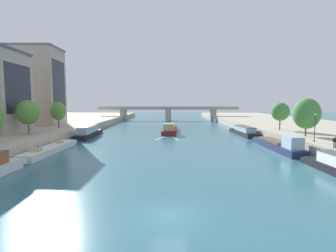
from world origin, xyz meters
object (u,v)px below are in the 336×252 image
(moored_boat_left_midway, at_px, (88,132))
(moored_boat_right_lone, at_px, (278,145))
(tree_left_third, at_px, (27,112))
(tree_left_nearest, at_px, (58,111))
(bridge_far, at_px, (168,111))
(tree_right_far, at_px, (280,112))
(tree_right_second, at_px, (306,114))
(moored_boat_right_gap_after, at_px, (243,131))
(lamppost_right_bank, at_px, (314,126))
(person_on_quay, at_px, (334,141))
(moored_boat_left_lone, at_px, (51,149))
(barge_midriver, at_px, (170,129))

(moored_boat_left_midway, xyz_separation_m, moored_boat_right_lone, (39.08, -16.89, -0.21))
(tree_left_third, bearing_deg, tree_left_nearest, 91.36)
(tree_left_third, height_order, bridge_far, tree_left_third)
(tree_left_nearest, distance_m, tree_right_far, 53.36)
(tree_right_second, distance_m, tree_right_far, 10.48)
(moored_boat_left_midway, bearing_deg, moored_boat_right_gap_after, 4.49)
(lamppost_right_bank, bearing_deg, person_on_quay, -97.41)
(tree_left_third, bearing_deg, moored_boat_right_lone, -5.49)
(tree_left_nearest, bearing_deg, moored_boat_left_lone, -69.19)
(barge_midriver, xyz_separation_m, lamppost_right_bank, (22.77, -30.47, 3.71))
(moored_boat_right_lone, bearing_deg, person_on_quay, -73.04)
(barge_midriver, relative_size, moored_boat_right_gap_after, 1.24)
(bridge_far, bearing_deg, tree_left_third, -111.16)
(tree_left_third, bearing_deg, tree_right_second, -2.14)
(tree_right_second, bearing_deg, person_on_quay, -103.97)
(tree_right_second, relative_size, lamppost_right_bank, 1.57)
(moored_boat_left_midway, relative_size, lamppost_right_bank, 3.66)
(tree_left_nearest, height_order, lamppost_right_bank, tree_left_nearest)
(bridge_far, bearing_deg, lamppost_right_bank, -73.58)
(person_on_quay, bearing_deg, tree_right_far, 82.28)
(lamppost_right_bank, bearing_deg, tree_right_second, 70.48)
(moored_boat_left_midway, relative_size, tree_right_second, 2.32)
(tree_right_far, bearing_deg, moored_boat_right_gap_after, 130.85)
(tree_left_third, relative_size, bridge_far, 0.10)
(moored_boat_left_lone, xyz_separation_m, bridge_far, (19.92, 76.65, 3.80))
(moored_boat_right_lone, bearing_deg, moored_boat_right_gap_after, 89.71)
(moored_boat_left_midway, relative_size, moored_boat_right_gap_after, 1.06)
(moored_boat_left_lone, bearing_deg, lamppost_right_bank, -2.93)
(tree_left_nearest, height_order, bridge_far, tree_left_nearest)
(barge_midriver, distance_m, lamppost_right_bank, 38.22)
(moored_boat_right_gap_after, bearing_deg, moored_boat_left_midway, -175.51)
(tree_right_second, distance_m, person_on_quay, 13.22)
(moored_boat_right_lone, height_order, person_on_quay, person_on_quay)
(moored_boat_left_midway, bearing_deg, moored_boat_right_lone, -23.38)
(moored_boat_left_lone, bearing_deg, moored_boat_left_midway, 89.11)
(moored_boat_right_lone, xyz_separation_m, tree_right_second, (6.12, 2.51, 5.39))
(tree_right_second, height_order, bridge_far, tree_right_second)
(tree_right_far, relative_size, person_on_quay, 3.83)
(barge_midriver, bearing_deg, moored_boat_left_lone, -125.81)
(moored_boat_left_midway, height_order, tree_left_nearest, tree_left_nearest)
(lamppost_right_bank, bearing_deg, moored_boat_left_midway, 153.94)
(moored_boat_left_lone, relative_size, tree_left_nearest, 2.54)
(tree_right_far, height_order, bridge_far, tree_right_far)
(tree_right_far, relative_size, lamppost_right_bank, 1.40)
(barge_midriver, height_order, tree_left_third, tree_left_third)
(moored_boat_right_gap_after, distance_m, tree_right_second, 19.22)
(barge_midriver, xyz_separation_m, tree_left_nearest, (-28.00, -8.24, 5.40))
(tree_left_nearest, bearing_deg, lamppost_right_bank, -23.64)
(person_on_quay, bearing_deg, lamppost_right_bank, 82.59)
(tree_left_nearest, bearing_deg, tree_right_far, -5.55)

